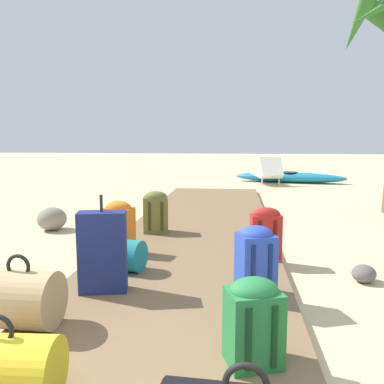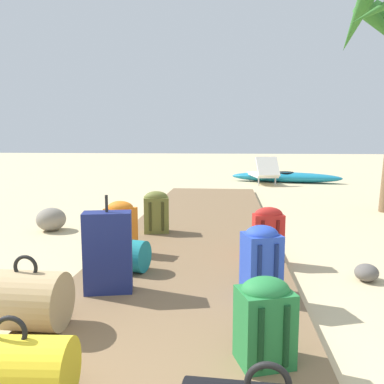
# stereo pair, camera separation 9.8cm
# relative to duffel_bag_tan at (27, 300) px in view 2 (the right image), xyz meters

# --- Properties ---
(ground_plane) EXTENTS (60.00, 60.00, 0.00)m
(ground_plane) POSITION_rel_duffel_bag_tan_xyz_m (0.89, 1.92, -0.27)
(ground_plane) COLOR #CCB789
(boardwalk) EXTENTS (1.97, 9.15, 0.08)m
(boardwalk) POSITION_rel_duffel_bag_tan_xyz_m (0.89, 2.83, -0.23)
(boardwalk) COLOR brown
(boardwalk) RESTS_ON ground
(duffel_bag_tan) EXTENTS (0.50, 0.39, 0.50)m
(duffel_bag_tan) POSITION_rel_duffel_bag_tan_xyz_m (0.00, 0.00, 0.00)
(duffel_bag_tan) COLOR tan
(duffel_bag_tan) RESTS_ON boardwalk
(backpack_olive) EXTENTS (0.36, 0.29, 0.55)m
(backpack_olive) POSITION_rel_duffel_bag_tan_xyz_m (0.34, 2.74, 0.10)
(backpack_olive) COLOR olive
(backpack_olive) RESTS_ON boardwalk
(duffel_bag_yellow) EXTENTS (0.58, 0.36, 0.43)m
(duffel_bag_yellow) POSITION_rel_duffel_bag_tan_xyz_m (0.30, -0.71, -0.03)
(duffel_bag_yellow) COLOR gold
(duffel_bag_yellow) RESTS_ON boardwalk
(backpack_red) EXTENTS (0.33, 0.23, 0.53)m
(backpack_red) POSITION_rel_duffel_bag_tan_xyz_m (1.71, 1.76, 0.08)
(backpack_red) COLOR red
(backpack_red) RESTS_ON boardwalk
(backpack_orange) EXTENTS (0.34, 0.27, 0.57)m
(backpack_orange) POSITION_rel_duffel_bag_tan_xyz_m (0.14, 1.75, 0.11)
(backpack_orange) COLOR orange
(backpack_orange) RESTS_ON boardwalk
(backpack_blue) EXTENTS (0.34, 0.33, 0.57)m
(backpack_blue) POSITION_rel_duffel_bag_tan_xyz_m (1.56, 0.70, 0.10)
(backpack_blue) COLOR #2847B7
(backpack_blue) RESTS_ON boardwalk
(backpack_green) EXTENTS (0.35, 0.32, 0.49)m
(backpack_green) POSITION_rel_duffel_bag_tan_xyz_m (1.51, -0.26, 0.06)
(backpack_green) COLOR #237538
(backpack_green) RESTS_ON boardwalk
(duffel_bag_teal) EXTENTS (0.59, 0.41, 0.41)m
(duffel_bag_teal) POSITION_rel_duffel_bag_tan_xyz_m (0.27, 1.21, -0.04)
(duffel_bag_teal) COLOR #197A7F
(duffel_bag_teal) RESTS_ON boardwalk
(suitcase_navy) EXTENTS (0.41, 0.26, 0.80)m
(suitcase_navy) POSITION_rel_duffel_bag_tan_xyz_m (0.33, 0.67, 0.14)
(suitcase_navy) COLOR navy
(suitcase_navy) RESTS_ON boardwalk
(lounge_chair) EXTENTS (0.86, 1.61, 0.80)m
(lounge_chair) POSITION_rel_duffel_bag_tan_xyz_m (2.27, 9.26, 0.05)
(lounge_chair) COLOR white
(lounge_chair) RESTS_ON ground
(kayak) EXTENTS (3.32, 1.28, 0.32)m
(kayak) POSITION_rel_duffel_bag_tan_xyz_m (2.98, 9.77, -0.12)
(kayak) COLOR teal
(kayak) RESTS_ON ground
(rock_right_mid) EXTENTS (0.30, 0.31, 0.16)m
(rock_right_mid) POSITION_rel_duffel_bag_tan_xyz_m (2.58, 1.35, -0.20)
(rock_right_mid) COLOR #5B5651
(rock_right_mid) RESTS_ON ground
(rock_left_mid) EXTENTS (0.53, 0.55, 0.33)m
(rock_left_mid) POSITION_rel_duffel_bag_tan_xyz_m (-1.24, 3.02, -0.11)
(rock_left_mid) COLOR gray
(rock_left_mid) RESTS_ON ground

